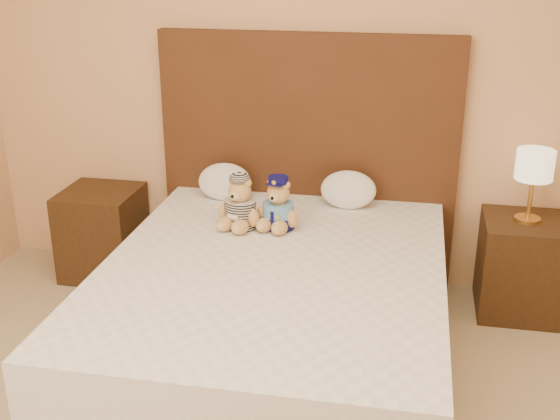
# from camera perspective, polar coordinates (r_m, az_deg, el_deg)

# --- Properties ---
(room_walls) EXTENTS (4.04, 4.52, 2.72)m
(room_walls) POSITION_cam_1_polar(r_m,az_deg,el_deg) (2.28, -4.64, 16.68)
(room_walls) COLOR tan
(room_walls) RESTS_ON ground
(bed) EXTENTS (1.60, 2.00, 0.55)m
(bed) POSITION_cam_1_polar(r_m,az_deg,el_deg) (3.45, -0.56, -8.54)
(bed) COLOR white
(bed) RESTS_ON ground
(headboard) EXTENTS (1.75, 0.08, 1.50)m
(headboard) POSITION_cam_1_polar(r_m,az_deg,el_deg) (4.17, 2.22, 3.98)
(headboard) COLOR #452414
(headboard) RESTS_ON ground
(nightstand_left) EXTENTS (0.45, 0.45, 0.55)m
(nightstand_left) POSITION_cam_1_polar(r_m,az_deg,el_deg) (4.51, -14.21, -1.79)
(nightstand_left) COLOR #392312
(nightstand_left) RESTS_ON ground
(nightstand_right) EXTENTS (0.45, 0.45, 0.55)m
(nightstand_right) POSITION_cam_1_polar(r_m,az_deg,el_deg) (4.15, 18.99, -4.35)
(nightstand_right) COLOR #392312
(nightstand_right) RESTS_ON ground
(lamp) EXTENTS (0.20, 0.20, 0.40)m
(lamp) POSITION_cam_1_polar(r_m,az_deg,el_deg) (3.95, 19.97, 3.19)
(lamp) COLOR gold
(lamp) RESTS_ON nightstand_right
(teddy_police) EXTENTS (0.30, 0.29, 0.28)m
(teddy_police) POSITION_cam_1_polar(r_m,az_deg,el_deg) (3.67, -0.13, 0.57)
(teddy_police) COLOR #B48646
(teddy_police) RESTS_ON bed
(teddy_prisoner) EXTENTS (0.31, 0.30, 0.28)m
(teddy_prisoner) POSITION_cam_1_polar(r_m,az_deg,el_deg) (3.69, -3.27, 0.63)
(teddy_prisoner) COLOR #B48646
(teddy_prisoner) RESTS_ON bed
(pillow_left) EXTENTS (0.32, 0.21, 0.22)m
(pillow_left) POSITION_cam_1_polar(r_m,az_deg,el_deg) (4.13, -4.53, 2.44)
(pillow_left) COLOR white
(pillow_left) RESTS_ON bed
(pillow_right) EXTENTS (0.32, 0.20, 0.22)m
(pillow_right) POSITION_cam_1_polar(r_m,az_deg,el_deg) (4.00, 5.57, 1.78)
(pillow_right) COLOR white
(pillow_right) RESTS_ON bed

